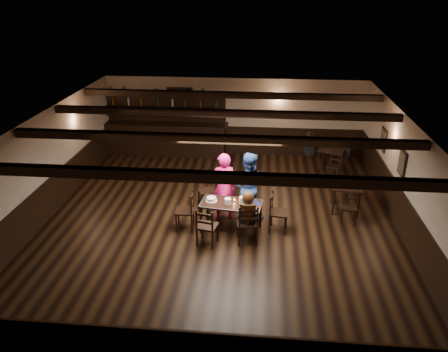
# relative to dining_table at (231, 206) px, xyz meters

# --- Properties ---
(ground) EXTENTS (10.00, 10.00, 0.00)m
(ground) POSITION_rel_dining_table_xyz_m (-0.32, 0.40, -0.66)
(ground) COLOR black
(ground) RESTS_ON ground
(room_shell) EXTENTS (9.02, 10.02, 2.71)m
(room_shell) POSITION_rel_dining_table_xyz_m (-0.31, 0.44, 1.08)
(room_shell) COLOR beige
(room_shell) RESTS_ON ground
(dining_table) EXTENTS (1.57, 0.94, 0.75)m
(dining_table) POSITION_rel_dining_table_xyz_m (0.00, 0.00, 0.00)
(dining_table) COLOR black
(dining_table) RESTS_ON ground
(chair_near_left) EXTENTS (0.53, 0.52, 0.96)m
(chair_near_left) POSITION_rel_dining_table_xyz_m (-0.52, -0.76, -0.10)
(chair_near_left) COLOR black
(chair_near_left) RESTS_ON ground
(chair_near_right) EXTENTS (0.54, 0.52, 1.03)m
(chair_near_right) POSITION_rel_dining_table_xyz_m (0.43, -0.59, -0.06)
(chair_near_right) COLOR black
(chair_near_right) RESTS_ON ground
(chair_end_left) EXTENTS (0.47, 0.49, 1.00)m
(chair_end_left) POSITION_rel_dining_table_xyz_m (-1.06, -0.03, -0.08)
(chair_end_left) COLOR black
(chair_end_left) RESTS_ON ground
(chair_end_right) EXTENTS (0.50, 0.51, 0.98)m
(chair_end_right) POSITION_rel_dining_table_xyz_m (1.08, 0.11, -0.09)
(chair_end_right) COLOR black
(chair_end_right) RESTS_ON ground
(chair_far_pushed) EXTENTS (0.57, 0.56, 0.96)m
(chair_far_pushed) POSITION_rel_dining_table_xyz_m (-0.78, 1.27, -0.10)
(chair_far_pushed) COLOR black
(chair_far_pushed) RESTS_ON ground
(woman_pink) EXTENTS (0.74, 0.56, 1.81)m
(woman_pink) POSITION_rel_dining_table_xyz_m (-0.24, 0.58, 0.24)
(woman_pink) COLOR #F52481
(woman_pink) RESTS_ON ground
(man_blue) EXTENTS (1.01, 0.86, 1.82)m
(man_blue) POSITION_rel_dining_table_xyz_m (0.37, 0.67, 0.25)
(man_blue) COLOR navy
(man_blue) RESTS_ON ground
(seated_person) EXTENTS (0.37, 0.55, 0.90)m
(seated_person) POSITION_rel_dining_table_xyz_m (0.42, -0.53, 0.20)
(seated_person) COLOR black
(seated_person) RESTS_ON ground
(cake) EXTENTS (0.29, 0.29, 0.09)m
(cake) POSITION_rel_dining_table_xyz_m (-0.50, 0.08, 0.13)
(cake) COLOR white
(cake) RESTS_ON dining_table
(plate_stack_a) EXTENTS (0.16, 0.16, 0.15)m
(plate_stack_a) POSITION_rel_dining_table_xyz_m (-0.08, -0.06, 0.16)
(plate_stack_a) COLOR white
(plate_stack_a) RESTS_ON dining_table
(plate_stack_b) EXTENTS (0.15, 0.15, 0.17)m
(plate_stack_b) POSITION_rel_dining_table_xyz_m (0.26, 0.02, 0.17)
(plate_stack_b) COLOR white
(plate_stack_b) RESTS_ON dining_table
(tea_light) EXTENTS (0.05, 0.05, 0.06)m
(tea_light) POSITION_rel_dining_table_xyz_m (0.07, 0.11, 0.11)
(tea_light) COLOR #A5A8AD
(tea_light) RESTS_ON dining_table
(salt_shaker) EXTENTS (0.04, 0.04, 0.09)m
(salt_shaker) POSITION_rel_dining_table_xyz_m (0.34, -0.09, 0.13)
(salt_shaker) COLOR silver
(salt_shaker) RESTS_ON dining_table
(pepper_shaker) EXTENTS (0.04, 0.04, 0.10)m
(pepper_shaker) POSITION_rel_dining_table_xyz_m (0.41, -0.14, 0.14)
(pepper_shaker) COLOR #A5A8AD
(pepper_shaker) RESTS_ON dining_table
(drink_glass) EXTENTS (0.08, 0.08, 0.12)m
(drink_glass) POSITION_rel_dining_table_xyz_m (0.26, 0.09, 0.15)
(drink_glass) COLOR silver
(drink_glass) RESTS_ON dining_table
(menu_red) EXTENTS (0.34, 0.29, 0.00)m
(menu_red) POSITION_rel_dining_table_xyz_m (0.50, -0.15, 0.09)
(menu_red) COLOR maroon
(menu_red) RESTS_ON dining_table
(menu_blue) EXTENTS (0.40, 0.38, 0.00)m
(menu_blue) POSITION_rel_dining_table_xyz_m (0.56, 0.05, 0.09)
(menu_blue) COLOR #0E1446
(menu_blue) RESTS_ON dining_table
(bar_counter) EXTENTS (4.48, 0.70, 2.20)m
(bar_counter) POSITION_rel_dining_table_xyz_m (-2.76, 5.12, 0.06)
(bar_counter) COLOR black
(bar_counter) RESTS_ON ground
(back_table_a) EXTENTS (0.85, 0.85, 0.75)m
(back_table_a) POSITION_rel_dining_table_xyz_m (2.97, 1.31, -0.02)
(back_table_a) COLOR black
(back_table_a) RESTS_ON ground
(back_table_b) EXTENTS (1.04, 1.04, 0.75)m
(back_table_b) POSITION_rel_dining_table_xyz_m (2.95, 4.05, -0.02)
(back_table_b) COLOR black
(back_table_b) RESTS_ON ground
(bg_patron_left) EXTENTS (0.32, 0.41, 0.75)m
(bg_patron_left) POSITION_rel_dining_table_xyz_m (2.22, 4.27, 0.18)
(bg_patron_left) COLOR black
(bg_patron_left) RESTS_ON ground
(bg_patron_right) EXTENTS (0.30, 0.38, 0.68)m
(bg_patron_right) POSITION_rel_dining_table_xyz_m (3.46, 4.18, 0.14)
(bg_patron_right) COLOR black
(bg_patron_right) RESTS_ON ground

